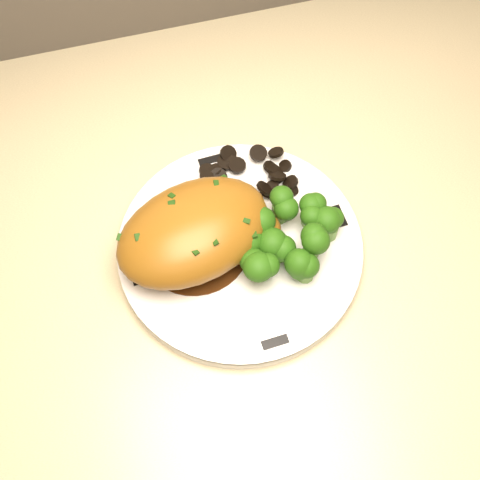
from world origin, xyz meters
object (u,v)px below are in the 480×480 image
object	(u,v)px
counter	(23,401)
chicken_breast	(200,232)
broccoli_florets	(287,236)
plate	(240,248)

from	to	relation	value
counter	chicken_breast	distance (m)	0.60
counter	broccoli_florets	size ratio (longest dim) A/B	17.52
counter	broccoli_florets	bearing A→B (deg)	-7.78
broccoli_florets	chicken_breast	bearing A→B (deg)	164.59
counter	chicken_breast	world-z (taller)	counter
chicken_breast	plate	bearing A→B (deg)	-27.52
counter	chicken_breast	size ratio (longest dim) A/B	11.06
plate	chicken_breast	distance (m)	0.06
plate	chicken_breast	world-z (taller)	chicken_breast
plate	chicken_breast	size ratio (longest dim) A/B	1.36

